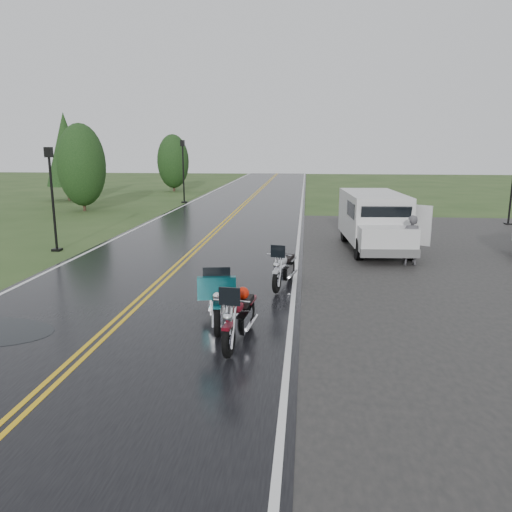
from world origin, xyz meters
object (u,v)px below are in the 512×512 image
Objects in this scene: motorcycle_teal at (217,306)px; lamp_post_near_left at (53,199)px; motorcycle_red at (228,327)px; motorcycle_silver at (277,272)px; person_at_van at (411,241)px; lamp_post_far_right at (512,184)px; lamp_post_far_left at (183,171)px; van_white at (360,229)px.

motorcycle_teal is 10.99m from lamp_post_near_left.
motorcycle_red is at bearing -48.80° from lamp_post_near_left.
motorcycle_silver is (1.00, 3.15, -0.09)m from motorcycle_teal.
lamp_post_far_right reaches higher than person_at_van.
motorcycle_silver is at bearing -29.70° from lamp_post_near_left.
lamp_post_near_left reaches higher than motorcycle_teal.
lamp_post_far_right reaches higher than motorcycle_silver.
lamp_post_far_right is at bearing -23.58° from lamp_post_far_left.
lamp_post_near_left is (-12.57, 1.09, 1.10)m from person_at_van.
van_white reaches higher than person_at_van.
van_white is 19.51m from lamp_post_far_left.
motorcycle_silver is 22.36m from lamp_post_far_left.
lamp_post_near_left is at bearing -156.85° from lamp_post_far_right.
lamp_post_near_left is at bearing -93.11° from lamp_post_far_left.
motorcycle_red is at bearing -123.39° from lamp_post_far_right.
motorcycle_red is 9.19m from person_at_van.
motorcycle_teal is at bearing -74.74° from lamp_post_far_left.
lamp_post_far_right reaches higher than lamp_post_near_left.
lamp_post_far_right is at bearing -129.51° from person_at_van.
van_white is (3.55, 7.48, 0.37)m from motorcycle_teal.
lamp_post_far_left is 1.07× the size of lamp_post_far_right.
motorcycle_silver is 9.83m from lamp_post_near_left.
lamp_post_far_right is (6.56, 9.27, 1.18)m from person_at_van.
lamp_post_far_right is (8.13, 8.68, 0.91)m from van_white.
lamp_post_far_right reaches higher than motorcycle_teal.
lamp_post_far_right is at bearing 62.21° from motorcycle_silver.
van_white is at bearing 71.16° from motorcycle_silver.
motorcycle_red is 1.05m from motorcycle_teal.
person_at_van is at bearing 65.70° from motorcycle_red.
lamp_post_near_left reaches higher than person_at_van.
motorcycle_silver is 0.53× the size of lamp_post_far_right.
lamp_post_far_right is (10.67, 13.01, 1.37)m from motorcycle_silver.
motorcycle_red is 0.90× the size of motorcycle_teal.
motorcycle_red is 1.33× the size of person_at_van.
person_at_van is (4.73, 7.87, 0.18)m from motorcycle_red.
lamp_post_near_left is 0.96× the size of lamp_post_far_right.
lamp_post_far_left is at bearing 112.22° from motorcycle_red.
motorcycle_silver is at bearing -129.36° from lamp_post_far_right.
lamp_post_far_left is (-6.58, 24.13, 1.41)m from motorcycle_teal.
motorcycle_silver is at bearing -124.43° from van_white.
lamp_post_near_left reaches higher than van_white.
lamp_post_far_right reaches higher than motorcycle_red.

